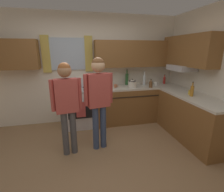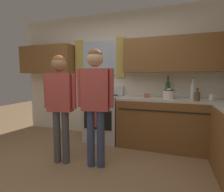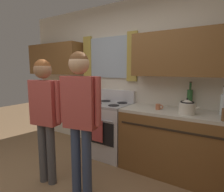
{
  "view_description": "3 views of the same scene",
  "coord_description": "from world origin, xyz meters",
  "px_view_note": "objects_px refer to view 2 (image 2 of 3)",
  "views": [
    {
      "loc": [
        -0.27,
        -2.18,
        1.76
      ],
      "look_at": [
        0.39,
        0.65,
        0.94
      ],
      "focal_mm": 26.09,
      "sensor_mm": 36.0,
      "label": 1
    },
    {
      "loc": [
        1.11,
        -1.69,
        1.28
      ],
      "look_at": [
        0.28,
        0.73,
        1.0
      ],
      "focal_mm": 27.96,
      "sensor_mm": 36.0,
      "label": 2
    },
    {
      "loc": [
        1.5,
        -1.03,
        1.46
      ],
      "look_at": [
        0.18,
        1.05,
        1.11
      ],
      "focal_mm": 29.84,
      "sensor_mm": 36.0,
      "label": 3
    }
  ],
  "objects_px": {
    "adult_left": "(60,96)",
    "stove_oven": "(104,117)",
    "bottle_wine_green": "(168,89)",
    "mug_ceramic_white": "(212,97)",
    "cup_terracotta": "(146,96)",
    "bottle_squat_brown": "(197,96)",
    "adult_in_plaid": "(95,94)",
    "bottle_tall_clear": "(193,91)",
    "stovetop_kettle": "(169,94)"
  },
  "relations": [
    {
      "from": "cup_terracotta",
      "to": "adult_left",
      "type": "distance_m",
      "value": 1.53
    },
    {
      "from": "stovetop_kettle",
      "to": "bottle_tall_clear",
      "type": "bearing_deg",
      "value": 25.85
    },
    {
      "from": "cup_terracotta",
      "to": "bottle_tall_clear",
      "type": "bearing_deg",
      "value": 8.23
    },
    {
      "from": "bottle_tall_clear",
      "to": "adult_left",
      "type": "bearing_deg",
      "value": -147.56
    },
    {
      "from": "bottle_wine_green",
      "to": "bottle_squat_brown",
      "type": "distance_m",
      "value": 0.64
    },
    {
      "from": "bottle_tall_clear",
      "to": "adult_left",
      "type": "xyz_separation_m",
      "value": [
        -1.87,
        -1.19,
        -0.04
      ]
    },
    {
      "from": "bottle_wine_green",
      "to": "mug_ceramic_white",
      "type": "distance_m",
      "value": 0.75
    },
    {
      "from": "stovetop_kettle",
      "to": "adult_left",
      "type": "height_order",
      "value": "adult_left"
    },
    {
      "from": "stove_oven",
      "to": "bottle_wine_green",
      "type": "bearing_deg",
      "value": 10.16
    },
    {
      "from": "stove_oven",
      "to": "adult_in_plaid",
      "type": "height_order",
      "value": "adult_in_plaid"
    },
    {
      "from": "mug_ceramic_white",
      "to": "adult_left",
      "type": "height_order",
      "value": "adult_left"
    },
    {
      "from": "adult_left",
      "to": "adult_in_plaid",
      "type": "height_order",
      "value": "adult_in_plaid"
    },
    {
      "from": "stovetop_kettle",
      "to": "adult_in_plaid",
      "type": "distance_m",
      "value": 1.34
    },
    {
      "from": "mug_ceramic_white",
      "to": "stove_oven",
      "type": "bearing_deg",
      "value": 178.9
    },
    {
      "from": "mug_ceramic_white",
      "to": "stovetop_kettle",
      "type": "distance_m",
      "value": 0.67
    },
    {
      "from": "bottle_wine_green",
      "to": "stovetop_kettle",
      "type": "bearing_deg",
      "value": -84.82
    },
    {
      "from": "bottle_wine_green",
      "to": "adult_in_plaid",
      "type": "relative_size",
      "value": 0.24
    },
    {
      "from": "bottle_squat_brown",
      "to": "stovetop_kettle",
      "type": "xyz_separation_m",
      "value": [
        -0.42,
        0.12,
        0.02
      ]
    },
    {
      "from": "stove_oven",
      "to": "adult_in_plaid",
      "type": "relative_size",
      "value": 0.67
    },
    {
      "from": "stove_oven",
      "to": "bottle_wine_green",
      "type": "height_order",
      "value": "bottle_wine_green"
    },
    {
      "from": "mug_ceramic_white",
      "to": "adult_in_plaid",
      "type": "height_order",
      "value": "adult_in_plaid"
    },
    {
      "from": "bottle_squat_brown",
      "to": "stovetop_kettle",
      "type": "height_order",
      "value": "stovetop_kettle"
    },
    {
      "from": "stove_oven",
      "to": "mug_ceramic_white",
      "type": "bearing_deg",
      "value": -1.1
    },
    {
      "from": "bottle_squat_brown",
      "to": "mug_ceramic_white",
      "type": "height_order",
      "value": "bottle_squat_brown"
    },
    {
      "from": "bottle_squat_brown",
      "to": "bottle_tall_clear",
      "type": "bearing_deg",
      "value": 97.13
    },
    {
      "from": "adult_left",
      "to": "adult_in_plaid",
      "type": "bearing_deg",
      "value": 6.31
    },
    {
      "from": "bottle_tall_clear",
      "to": "mug_ceramic_white",
      "type": "distance_m",
      "value": 0.32
    },
    {
      "from": "stove_oven",
      "to": "adult_left",
      "type": "relative_size",
      "value": 0.69
    },
    {
      "from": "bottle_squat_brown",
      "to": "mug_ceramic_white",
      "type": "xyz_separation_m",
      "value": [
        0.24,
        0.19,
        -0.03
      ]
    },
    {
      "from": "bottle_squat_brown",
      "to": "adult_in_plaid",
      "type": "relative_size",
      "value": 0.12
    },
    {
      "from": "adult_left",
      "to": "cup_terracotta",
      "type": "bearing_deg",
      "value": 44.67
    },
    {
      "from": "adult_left",
      "to": "adult_in_plaid",
      "type": "xyz_separation_m",
      "value": [
        0.53,
        0.06,
        0.04
      ]
    },
    {
      "from": "bottle_wine_green",
      "to": "adult_left",
      "type": "xyz_separation_m",
      "value": [
        -1.45,
        -1.33,
        -0.05
      ]
    },
    {
      "from": "bottle_wine_green",
      "to": "adult_left",
      "type": "distance_m",
      "value": 1.97
    },
    {
      "from": "stove_oven",
      "to": "bottle_wine_green",
      "type": "xyz_separation_m",
      "value": [
        1.22,
        0.22,
        0.58
      ]
    },
    {
      "from": "stove_oven",
      "to": "bottle_tall_clear",
      "type": "distance_m",
      "value": 1.73
    },
    {
      "from": "cup_terracotta",
      "to": "adult_left",
      "type": "bearing_deg",
      "value": -135.33
    },
    {
      "from": "mug_ceramic_white",
      "to": "cup_terracotta",
      "type": "xyz_separation_m",
      "value": [
        -1.06,
        -0.0,
        -0.01
      ]
    },
    {
      "from": "bottle_squat_brown",
      "to": "mug_ceramic_white",
      "type": "bearing_deg",
      "value": 38.47
    },
    {
      "from": "stovetop_kettle",
      "to": "mug_ceramic_white",
      "type": "bearing_deg",
      "value": 6.51
    },
    {
      "from": "stove_oven",
      "to": "mug_ceramic_white",
      "type": "relative_size",
      "value": 8.76
    },
    {
      "from": "stove_oven",
      "to": "stovetop_kettle",
      "type": "distance_m",
      "value": 1.36
    },
    {
      "from": "adult_left",
      "to": "stove_oven",
      "type": "bearing_deg",
      "value": 78.02
    },
    {
      "from": "stove_oven",
      "to": "bottle_squat_brown",
      "type": "distance_m",
      "value": 1.76
    },
    {
      "from": "adult_left",
      "to": "bottle_tall_clear",
      "type": "bearing_deg",
      "value": 32.44
    },
    {
      "from": "bottle_tall_clear",
      "to": "bottle_squat_brown",
      "type": "bearing_deg",
      "value": -82.87
    },
    {
      "from": "bottle_tall_clear",
      "to": "adult_left",
      "type": "height_order",
      "value": "adult_left"
    },
    {
      "from": "bottle_tall_clear",
      "to": "stovetop_kettle",
      "type": "height_order",
      "value": "bottle_tall_clear"
    },
    {
      "from": "stovetop_kettle",
      "to": "adult_left",
      "type": "xyz_separation_m",
      "value": [
        -1.48,
        -1.0,
        0.0
      ]
    },
    {
      "from": "bottle_wine_green",
      "to": "adult_left",
      "type": "height_order",
      "value": "adult_left"
    }
  ]
}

